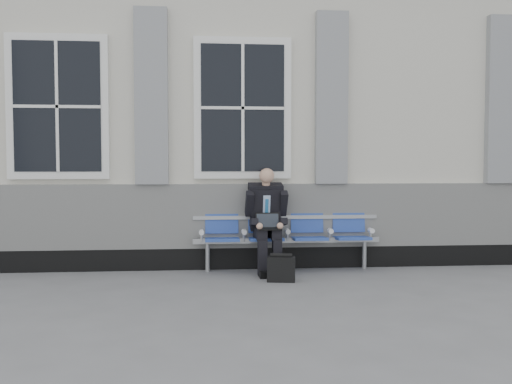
{
  "coord_description": "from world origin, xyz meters",
  "views": [
    {
      "loc": [
        -0.15,
        -6.49,
        1.5
      ],
      "look_at": [
        0.49,
        0.9,
        1.11
      ],
      "focal_mm": 40.0,
      "sensor_mm": 36.0,
      "label": 1
    }
  ],
  "objects": [
    {
      "name": "briefcase",
      "position": [
        0.78,
        0.55,
        0.17
      ],
      "size": [
        0.37,
        0.21,
        0.36
      ],
      "color": "black",
      "rests_on": "ground"
    },
    {
      "name": "station_building",
      "position": [
        -0.02,
        3.47,
        2.22
      ],
      "size": [
        14.4,
        4.4,
        4.49
      ],
      "color": "beige",
      "rests_on": "ground"
    },
    {
      "name": "ground",
      "position": [
        0.0,
        0.0,
        0.0
      ],
      "size": [
        70.0,
        70.0,
        0.0
      ],
      "primitive_type": "plane",
      "color": "slate",
      "rests_on": "ground"
    },
    {
      "name": "bench",
      "position": [
        0.96,
        1.32,
        0.55
      ],
      "size": [
        2.6,
        0.47,
        0.91
      ],
      "color": "#9EA0A3",
      "rests_on": "ground"
    },
    {
      "name": "businessman",
      "position": [
        0.66,
        1.19,
        0.77
      ],
      "size": [
        0.58,
        0.78,
        1.42
      ],
      "color": "black",
      "rests_on": "ground"
    }
  ]
}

